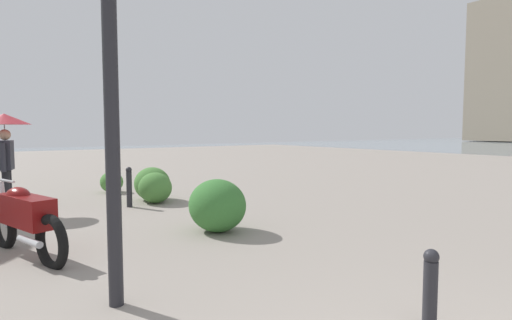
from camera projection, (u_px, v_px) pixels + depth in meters
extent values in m
cylinder|color=#232328|center=(112.00, 117.00, 3.88)|extent=(0.14, 0.14, 3.65)
torus|color=black|center=(51.00, 243.00, 5.13)|extent=(0.72, 0.32, 0.72)
torus|color=black|center=(3.00, 226.00, 6.02)|extent=(0.72, 0.32, 0.72)
cube|color=maroon|center=(26.00, 211.00, 5.52)|extent=(1.15, 0.62, 0.40)
ellipsoid|color=maroon|center=(18.00, 196.00, 5.65)|extent=(0.50, 0.39, 0.24)
cylinder|color=silver|center=(4.00, 204.00, 5.96)|extent=(0.19, 0.11, 0.66)
cylinder|color=silver|center=(5.00, 180.00, 5.89)|extent=(0.58, 0.21, 0.04)
cylinder|color=silver|center=(30.00, 241.00, 5.19)|extent=(0.55, 0.24, 0.09)
cylinder|color=black|center=(8.00, 190.00, 8.58)|extent=(0.14, 0.14, 0.90)
cylinder|color=black|center=(6.00, 191.00, 8.39)|extent=(0.14, 0.14, 0.90)
cube|color=#2D2D38|center=(6.00, 155.00, 8.43)|extent=(0.45, 0.33, 0.60)
sphere|color=tan|center=(5.00, 135.00, 8.40)|extent=(0.22, 0.22, 0.22)
cylinder|color=#2D2D38|center=(8.00, 156.00, 8.68)|extent=(0.10, 0.10, 0.58)
cylinder|color=#2D2D38|center=(3.00, 157.00, 8.19)|extent=(0.10, 0.10, 0.58)
cone|color=#B22833|center=(4.00, 119.00, 8.38)|extent=(1.00, 1.00, 0.22)
cylinder|color=gray|center=(5.00, 140.00, 8.41)|extent=(0.02, 0.02, 0.80)
cylinder|color=#232328|center=(430.00, 295.00, 3.51)|extent=(0.12, 0.12, 0.60)
sphere|color=#232328|center=(431.00, 257.00, 3.48)|extent=(0.13, 0.13, 0.13)
cylinder|color=#232328|center=(129.00, 189.00, 9.05)|extent=(0.12, 0.12, 0.78)
sphere|color=#232328|center=(129.00, 170.00, 9.02)|extent=(0.13, 0.13, 0.13)
ellipsoid|color=#387533|center=(217.00, 205.00, 6.87)|extent=(1.04, 0.93, 0.88)
ellipsoid|color=#477F38|center=(155.00, 188.00, 9.55)|extent=(0.84, 0.75, 0.71)
ellipsoid|color=#477F38|center=(112.00, 182.00, 11.16)|extent=(0.66, 0.60, 0.56)
ellipsoid|color=#477F38|center=(152.00, 184.00, 9.93)|extent=(0.94, 0.84, 0.80)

